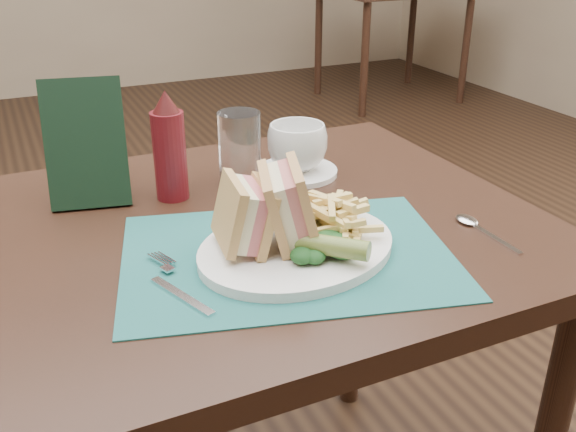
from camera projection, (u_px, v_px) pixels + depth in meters
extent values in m
plane|color=black|center=(190.00, 395.00, 1.75)|extent=(7.00, 7.00, 0.00)
plane|color=gray|center=(48.00, 95.00, 4.62)|extent=(6.00, 0.00, 6.00)
cube|color=#1B5754|center=(288.00, 255.00, 0.91)|extent=(0.53, 0.44, 0.00)
cylinder|color=#566928|center=(326.00, 245.00, 0.86)|extent=(0.10, 0.11, 0.03)
cylinder|color=white|center=(297.00, 172.00, 1.19)|extent=(0.18, 0.18, 0.01)
imported|color=white|center=(297.00, 147.00, 1.17)|extent=(0.13, 0.13, 0.09)
cylinder|color=white|center=(240.00, 148.00, 1.13)|extent=(0.10, 0.10, 0.13)
cube|color=black|center=(86.00, 144.00, 1.04)|extent=(0.14, 0.10, 0.20)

